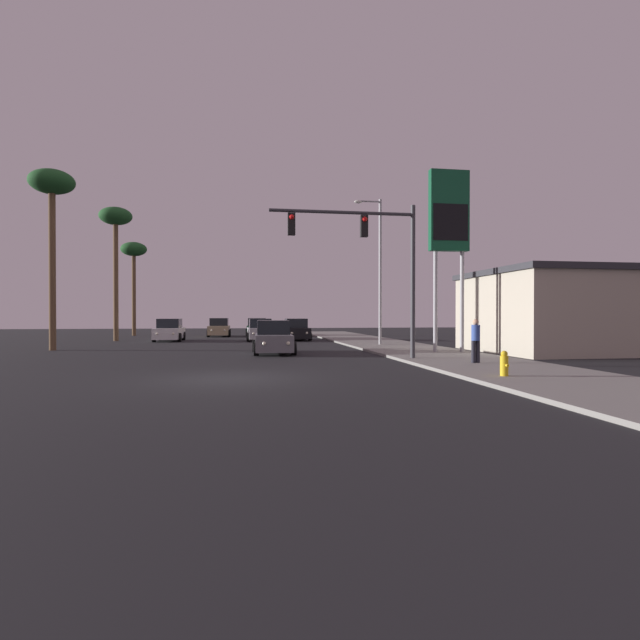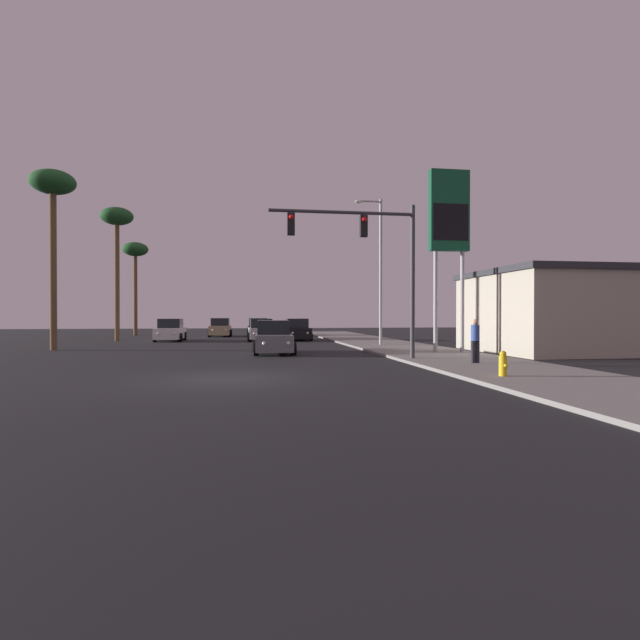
{
  "view_description": "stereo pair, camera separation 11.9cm",
  "coord_description": "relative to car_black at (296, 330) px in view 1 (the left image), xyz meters",
  "views": [
    {
      "loc": [
        0.4,
        -15.49,
        1.94
      ],
      "look_at": [
        4.26,
        8.83,
        1.7
      ],
      "focal_mm": 28.0,
      "sensor_mm": 36.0,
      "label": 1
    },
    {
      "loc": [
        0.51,
        -15.51,
        1.94
      ],
      "look_at": [
        4.26,
        8.83,
        1.7
      ],
      "focal_mm": 28.0,
      "sensor_mm": 36.0,
      "label": 2
    }
  ],
  "objects": [
    {
      "name": "car_grey",
      "position": [
        -2.64,
        -13.36,
        0.0
      ],
      "size": [
        2.04,
        4.33,
        1.68
      ],
      "rotation": [
        0.0,
        0.0,
        3.11
      ],
      "color": "slate",
      "rests_on": "ground"
    },
    {
      "name": "car_green",
      "position": [
        -2.79,
        7.54,
        0.0
      ],
      "size": [
        2.04,
        4.34,
        1.68
      ],
      "rotation": [
        0.0,
        0.0,
        3.11
      ],
      "color": "#195933",
      "rests_on": "ground"
    },
    {
      "name": "palm_tree_near",
      "position": [
        -14.54,
        -9.18,
        7.9
      ],
      "size": [
        2.4,
        2.4,
        9.96
      ],
      "color": "brown",
      "rests_on": "ground"
    },
    {
      "name": "sidewalk_right",
      "position": [
        4.84,
        -13.18,
        -0.7
      ],
      "size": [
        5.0,
        60.0,
        0.12
      ],
      "color": "gray",
      "rests_on": "ground"
    },
    {
      "name": "palm_tree_far",
      "position": [
        -14.29,
        10.82,
        6.95
      ],
      "size": [
        2.4,
        2.4,
        8.88
      ],
      "color": "brown",
      "rests_on": "ground"
    },
    {
      "name": "street_lamp",
      "position": [
        4.15,
        -8.73,
        4.36
      ],
      "size": [
        1.74,
        0.24,
        9.0
      ],
      "color": "#99999E",
      "rests_on": "sidewalk_right"
    },
    {
      "name": "pedestrian_on_sidewalk",
      "position": [
        4.61,
        -20.81,
        0.27
      ],
      "size": [
        0.34,
        0.32,
        1.67
      ],
      "color": "#23232D",
      "rests_on": "sidewalk_right"
    },
    {
      "name": "palm_tree_mid",
      "position": [
        -13.57,
        0.82,
        8.0
      ],
      "size": [
        2.4,
        2.4,
        10.07
      ],
      "color": "brown",
      "rests_on": "ground"
    },
    {
      "name": "fire_hydrant",
      "position": [
        3.53,
        -24.82,
        -0.27
      ],
      "size": [
        0.24,
        0.34,
        0.76
      ],
      "color": "gold",
      "rests_on": "sidewalk_right"
    },
    {
      "name": "car_black",
      "position": [
        0.0,
        0.0,
        0.0
      ],
      "size": [
        2.04,
        4.31,
        1.68
      ],
      "rotation": [
        0.0,
        0.0,
        3.14
      ],
      "color": "black",
      "rests_on": "ground"
    },
    {
      "name": "car_white",
      "position": [
        -9.58,
        0.15,
        0.0
      ],
      "size": [
        2.04,
        4.33,
        1.68
      ],
      "rotation": [
        0.0,
        0.0,
        3.12
      ],
      "color": "silver",
      "rests_on": "ground"
    },
    {
      "name": "building_gas_station",
      "position": [
        13.34,
        -14.72,
        1.4
      ],
      "size": [
        10.3,
        8.3,
        4.3
      ],
      "color": "#B2A893",
      "rests_on": "ground"
    },
    {
      "name": "car_tan",
      "position": [
        -6.22,
        7.83,
        0.0
      ],
      "size": [
        2.04,
        4.33,
        1.68
      ],
      "rotation": [
        0.0,
        0.0,
        3.12
      ],
      "color": "tan",
      "rests_on": "ground"
    },
    {
      "name": "gas_station_sign",
      "position": [
        5.93,
        -15.27,
        5.86
      ],
      "size": [
        2.0,
        0.42,
        9.0
      ],
      "color": "#99999E",
      "rests_on": "sidewalk_right"
    },
    {
      "name": "car_silver",
      "position": [
        -2.81,
        -0.33,
        0.0
      ],
      "size": [
        2.04,
        4.33,
        1.68
      ],
      "rotation": [
        0.0,
        0.0,
        3.16
      ],
      "color": "#B7B7BC",
      "rests_on": "ground"
    },
    {
      "name": "ground_plane",
      "position": [
        -4.66,
        -23.18,
        -0.76
      ],
      "size": [
        120.0,
        120.0,
        0.0
      ],
      "primitive_type": "plane",
      "color": "black"
    },
    {
      "name": "traffic_light_mast",
      "position": [
        1.27,
        -18.33,
        3.9
      ],
      "size": [
        6.21,
        0.36,
        6.5
      ],
      "color": "#38383D",
      "rests_on": "sidewalk_right"
    }
  ]
}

